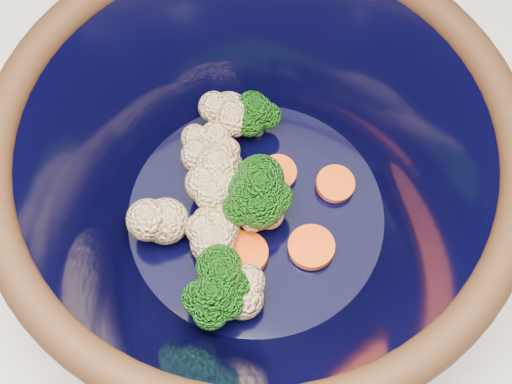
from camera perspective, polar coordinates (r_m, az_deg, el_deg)
name	(u,v)px	position (r m, az deg, el deg)	size (l,w,h in m)	color
counter	(276,336)	(0.98, 1.64, -11.43)	(1.20, 1.20, 0.90)	silver
mixing_bowl	(256,183)	(0.46, 0.00, 0.76)	(0.41, 0.41, 0.14)	black
vegetable_pile	(232,208)	(0.48, -1.91, -1.26)	(0.14, 0.18, 0.05)	#608442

